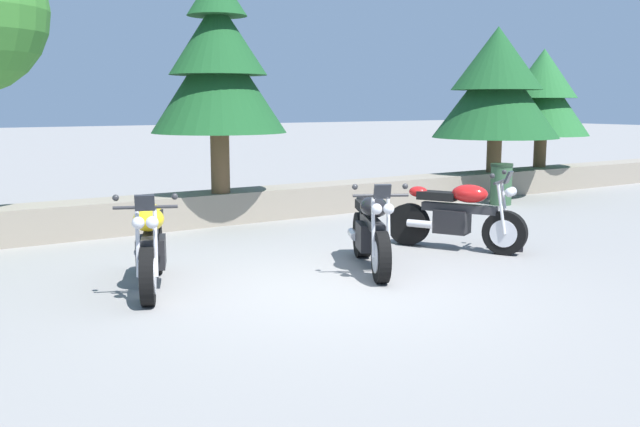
{
  "coord_description": "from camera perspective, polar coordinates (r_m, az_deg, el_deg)",
  "views": [
    {
      "loc": [
        -4.44,
        -6.56,
        2.1
      ],
      "look_at": [
        0.68,
        1.2,
        0.65
      ],
      "focal_mm": 39.76,
      "sensor_mm": 36.0,
      "label": 1
    }
  ],
  "objects": [
    {
      "name": "motorcycle_yellow_near_left",
      "position": [
        8.28,
        -13.49,
        -2.63
      ],
      "size": [
        1.05,
        1.96,
        1.18
      ],
      "color": "black",
      "rests_on": "ground"
    },
    {
      "name": "motorcycle_black_centre",
      "position": [
        9.02,
        4.14,
        -1.47
      ],
      "size": [
        1.16,
        1.9,
        1.18
      ],
      "color": "black",
      "rests_on": "ground"
    },
    {
      "name": "ground_plane",
      "position": [
        8.19,
        0.67,
        -5.98
      ],
      "size": [
        120.0,
        120.0,
        0.0
      ],
      "primitive_type": "plane",
      "color": "gray"
    },
    {
      "name": "pine_tree_far_right",
      "position": [
        18.17,
        17.48,
        9.14
      ],
      "size": [
        2.26,
        2.26,
        2.85
      ],
      "color": "brown",
      "rests_on": "stone_wall"
    },
    {
      "name": "rider_backpack",
      "position": [
        10.55,
        15.27,
        -1.59
      ],
      "size": [
        0.35,
        0.35,
        0.47
      ],
      "color": "black",
      "rests_on": "ground"
    },
    {
      "name": "pine_tree_mid_left",
      "position": [
        12.4,
        -8.21,
        11.75
      ],
      "size": [
        2.32,
        2.32,
        3.79
      ],
      "color": "brown",
      "rests_on": "stone_wall"
    },
    {
      "name": "stone_wall",
      "position": [
        12.33,
        -11.92,
        0.16
      ],
      "size": [
        36.0,
        0.8,
        0.55
      ],
      "primitive_type": "cube",
      "color": "gray",
      "rests_on": "ground"
    },
    {
      "name": "pine_tree_mid_right",
      "position": [
        16.49,
        14.03,
        10.01
      ],
      "size": [
        2.81,
        2.81,
        3.23
      ],
      "color": "brown",
      "rests_on": "stone_wall"
    },
    {
      "name": "motorcycle_red_far_right",
      "position": [
        10.38,
        10.98,
        -0.25
      ],
      "size": [
        1.14,
        1.91,
        1.18
      ],
      "color": "black",
      "rests_on": "ground"
    },
    {
      "name": "trash_bin",
      "position": [
        15.25,
        14.38,
        2.32
      ],
      "size": [
        0.46,
        0.46,
        0.86
      ],
      "color": "#335638",
      "rests_on": "ground"
    }
  ]
}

